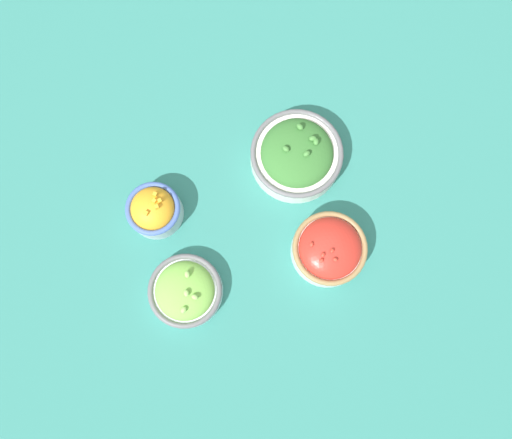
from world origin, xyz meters
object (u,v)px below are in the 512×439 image
at_px(bowl_broccoli, 297,155).
at_px(bowl_cherry_tomatoes, 329,249).
at_px(bowl_squash, 154,210).
at_px(bowl_lettuce, 185,291).

xyz_separation_m(bowl_broccoli, bowl_cherry_tomatoes, (0.00, 0.22, 0.00)).
bearing_deg(bowl_squash, bowl_cherry_tomatoes, 149.88).
height_order(bowl_broccoli, bowl_squash, same).
distance_m(bowl_broccoli, bowl_cherry_tomatoes, 0.22).
xyz_separation_m(bowl_broccoli, bowl_squash, (0.33, 0.03, 0.00)).
relative_size(bowl_lettuce, bowl_squash, 1.33).
distance_m(bowl_broccoli, bowl_lettuce, 0.38).
bearing_deg(bowl_cherry_tomatoes, bowl_broccoli, -90.04).
bearing_deg(bowl_cherry_tomatoes, bowl_lettuce, -1.36).
relative_size(bowl_broccoli, bowl_cherry_tomatoes, 1.29).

